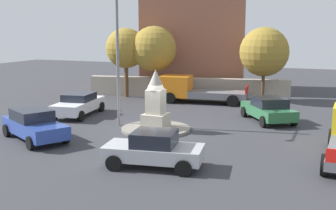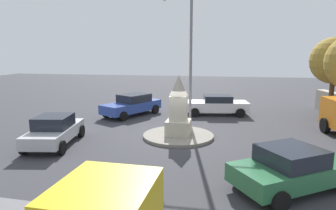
{
  "view_description": "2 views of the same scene",
  "coord_description": "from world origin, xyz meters",
  "px_view_note": "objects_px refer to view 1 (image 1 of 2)",
  "views": [
    {
      "loc": [
        20.79,
        9.11,
        5.52
      ],
      "look_at": [
        -0.35,
        0.57,
        1.38
      ],
      "focal_mm": 45.88,
      "sensor_mm": 36.0,
      "label": 1
    },
    {
      "loc": [
        -2.21,
        14.91,
        4.48
      ],
      "look_at": [
        0.43,
        0.71,
        1.85
      ],
      "focal_mm": 31.35,
      "sensor_mm": 36.0,
      "label": 2
    }
  ],
  "objects_px": {
    "corner_building": "(195,38)",
    "tree_far_corner": "(264,52)",
    "car_green_approaching": "(268,109)",
    "truck_orange_far_side": "(193,90)",
    "car_silver_parked_left": "(154,149)",
    "tree_near_wall": "(154,49)",
    "monument": "(156,102)",
    "car_blue_parked_right": "(34,124)",
    "tree_mid_cluster": "(126,48)",
    "streetlamp": "(117,39)",
    "car_white_passing": "(79,104)"
  },
  "relations": [
    {
      "from": "corner_building",
      "to": "tree_far_corner",
      "type": "bearing_deg",
      "value": 56.68
    },
    {
      "from": "car_green_approaching",
      "to": "truck_orange_far_side",
      "type": "distance_m",
      "value": 7.77
    },
    {
      "from": "corner_building",
      "to": "car_silver_parked_left",
      "type": "bearing_deg",
      "value": 14.37
    },
    {
      "from": "tree_near_wall",
      "to": "car_green_approaching",
      "type": "bearing_deg",
      "value": 60.92
    },
    {
      "from": "monument",
      "to": "truck_orange_far_side",
      "type": "bearing_deg",
      "value": -173.67
    },
    {
      "from": "monument",
      "to": "car_blue_parked_right",
      "type": "height_order",
      "value": "monument"
    },
    {
      "from": "monument",
      "to": "tree_mid_cluster",
      "type": "relative_size",
      "value": 0.58
    },
    {
      "from": "truck_orange_far_side",
      "to": "car_blue_parked_right",
      "type": "bearing_deg",
      "value": -16.11
    },
    {
      "from": "monument",
      "to": "corner_building",
      "type": "xyz_separation_m",
      "value": [
        -16.28,
        -3.23,
        3.01
      ]
    },
    {
      "from": "car_green_approaching",
      "to": "car_silver_parked_left",
      "type": "distance_m",
      "value": 10.7
    },
    {
      "from": "streetlamp",
      "to": "car_white_passing",
      "type": "relative_size",
      "value": 1.73
    },
    {
      "from": "car_white_passing",
      "to": "car_silver_parked_left",
      "type": "distance_m",
      "value": 11.41
    },
    {
      "from": "streetlamp",
      "to": "tree_far_corner",
      "type": "relative_size",
      "value": 1.46
    },
    {
      "from": "streetlamp",
      "to": "corner_building",
      "type": "height_order",
      "value": "corner_building"
    },
    {
      "from": "corner_building",
      "to": "car_blue_parked_right",
      "type": "bearing_deg",
      "value": -4.49
    },
    {
      "from": "streetlamp",
      "to": "car_blue_parked_right",
      "type": "xyz_separation_m",
      "value": [
        4.4,
        -2.38,
        -4.1
      ]
    },
    {
      "from": "truck_orange_far_side",
      "to": "tree_mid_cluster",
      "type": "height_order",
      "value": "tree_mid_cluster"
    },
    {
      "from": "car_silver_parked_left",
      "to": "tree_far_corner",
      "type": "xyz_separation_m",
      "value": [
        -17.41,
        1.32,
        2.97
      ]
    },
    {
      "from": "monument",
      "to": "car_white_passing",
      "type": "xyz_separation_m",
      "value": [
        -1.85,
        -6.13,
        -0.82
      ]
    },
    {
      "from": "tree_mid_cluster",
      "to": "truck_orange_far_side",
      "type": "bearing_deg",
      "value": 85.26
    },
    {
      "from": "streetlamp",
      "to": "car_green_approaching",
      "type": "relative_size",
      "value": 1.8
    },
    {
      "from": "corner_building",
      "to": "tree_far_corner",
      "type": "distance_m",
      "value": 8.37
    },
    {
      "from": "car_blue_parked_right",
      "to": "truck_orange_far_side",
      "type": "xyz_separation_m",
      "value": [
        -13.2,
        3.81,
        0.18
      ]
    },
    {
      "from": "monument",
      "to": "tree_mid_cluster",
      "type": "bearing_deg",
      "value": -144.84
    },
    {
      "from": "truck_orange_far_side",
      "to": "car_green_approaching",
      "type": "bearing_deg",
      "value": 54.17
    },
    {
      "from": "truck_orange_far_side",
      "to": "corner_building",
      "type": "xyz_separation_m",
      "value": [
        -7.14,
        -2.21,
        3.61
      ]
    },
    {
      "from": "car_blue_parked_right",
      "to": "tree_near_wall",
      "type": "relative_size",
      "value": 0.85
    },
    {
      "from": "tree_near_wall",
      "to": "corner_building",
      "type": "bearing_deg",
      "value": 168.05
    },
    {
      "from": "corner_building",
      "to": "truck_orange_far_side",
      "type": "bearing_deg",
      "value": 17.24
    },
    {
      "from": "car_silver_parked_left",
      "to": "corner_building",
      "type": "distance_m",
      "value": 23.02
    },
    {
      "from": "car_green_approaching",
      "to": "car_white_passing",
      "type": "xyz_separation_m",
      "value": [
        2.74,
        -11.41,
        -0.0
      ]
    },
    {
      "from": "car_green_approaching",
      "to": "tree_mid_cluster",
      "type": "height_order",
      "value": "tree_mid_cluster"
    },
    {
      "from": "monument",
      "to": "tree_mid_cluster",
      "type": "xyz_separation_m",
      "value": [
        -9.62,
        -6.77,
        2.33
      ]
    },
    {
      "from": "tree_near_wall",
      "to": "truck_orange_far_side",
      "type": "bearing_deg",
      "value": 75.39
    },
    {
      "from": "tree_near_wall",
      "to": "tree_mid_cluster",
      "type": "xyz_separation_m",
      "value": [
        0.44,
        -2.23,
        0.03
      ]
    },
    {
      "from": "car_green_approaching",
      "to": "monument",
      "type": "bearing_deg",
      "value": -48.96
    },
    {
      "from": "tree_far_corner",
      "to": "car_green_approaching",
      "type": "bearing_deg",
      "value": 12.31
    },
    {
      "from": "truck_orange_far_side",
      "to": "corner_building",
      "type": "distance_m",
      "value": 8.3
    },
    {
      "from": "streetlamp",
      "to": "tree_near_wall",
      "type": "height_order",
      "value": "streetlamp"
    },
    {
      "from": "tree_mid_cluster",
      "to": "tree_far_corner",
      "type": "height_order",
      "value": "tree_far_corner"
    },
    {
      "from": "truck_orange_far_side",
      "to": "tree_far_corner",
      "type": "bearing_deg",
      "value": 118.37
    },
    {
      "from": "tree_near_wall",
      "to": "car_blue_parked_right",
      "type": "bearing_deg",
      "value": -1.14
    },
    {
      "from": "monument",
      "to": "tree_near_wall",
      "type": "height_order",
      "value": "tree_near_wall"
    },
    {
      "from": "car_silver_parked_left",
      "to": "car_white_passing",
      "type": "bearing_deg",
      "value": -131.53
    },
    {
      "from": "car_white_passing",
      "to": "streetlamp",
      "type": "bearing_deg",
      "value": 67.75
    },
    {
      "from": "monument",
      "to": "car_white_passing",
      "type": "height_order",
      "value": "monument"
    },
    {
      "from": "streetlamp",
      "to": "car_silver_parked_left",
      "type": "xyz_separation_m",
      "value": [
        6.06,
        4.86,
        -4.14
      ]
    },
    {
      "from": "monument",
      "to": "truck_orange_far_side",
      "type": "relative_size",
      "value": 0.48
    },
    {
      "from": "streetlamp",
      "to": "monument",
      "type": "bearing_deg",
      "value": 81.95
    },
    {
      "from": "monument",
      "to": "tree_far_corner",
      "type": "height_order",
      "value": "tree_far_corner"
    }
  ]
}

